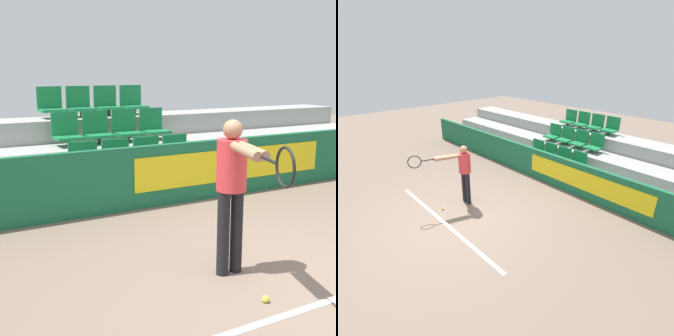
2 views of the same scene
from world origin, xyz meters
TOP-DOWN VIEW (x-y plane):
  - ground_plane at (0.00, 0.00)m, footprint 30.00×30.00m
  - court_baseline at (0.00, -0.32)m, footprint 4.44×0.08m
  - barrier_wall at (0.03, 3.23)m, footprint 12.44×0.14m
  - bleacher_tier_front at (0.00, 3.77)m, footprint 12.04×0.93m
  - bleacher_tier_middle at (0.00, 4.70)m, footprint 12.04×0.93m
  - bleacher_tier_back at (0.00, 5.62)m, footprint 12.04×0.93m
  - stadium_chair_0 at (-0.85, 3.90)m, footprint 0.48×0.44m
  - stadium_chair_1 at (-0.28, 3.90)m, footprint 0.48×0.44m
  - stadium_chair_2 at (0.28, 3.90)m, footprint 0.48×0.44m
  - stadium_chair_3 at (0.85, 3.90)m, footprint 0.48×0.44m
  - stadium_chair_4 at (-0.85, 4.83)m, footprint 0.48×0.44m
  - stadium_chair_5 at (-0.28, 4.83)m, footprint 0.48×0.44m
  - stadium_chair_6 at (0.28, 4.83)m, footprint 0.48×0.44m
  - stadium_chair_7 at (0.85, 4.83)m, footprint 0.48×0.44m
  - stadium_chair_8 at (-0.85, 5.75)m, footprint 0.48×0.44m
  - stadium_chair_9 at (-0.28, 5.75)m, footprint 0.48×0.44m
  - stadium_chair_10 at (0.28, 5.75)m, footprint 0.48×0.44m
  - stadium_chair_11 at (0.85, 5.75)m, footprint 0.48×0.44m
  - tennis_player at (-0.45, 0.57)m, footprint 0.58×1.46m
  - tennis_ball at (-0.52, -0.06)m, footprint 0.07×0.07m

SIDE VIEW (x-z plane):
  - ground_plane at x=0.00m, z-range 0.00..0.00m
  - court_baseline at x=0.00m, z-range 0.00..0.01m
  - tennis_ball at x=-0.52m, z-range 0.00..0.07m
  - bleacher_tier_front at x=0.00m, z-range 0.00..0.41m
  - bleacher_tier_middle at x=0.00m, z-range 0.00..0.81m
  - barrier_wall at x=0.03m, z-range 0.00..0.98m
  - bleacher_tier_back at x=0.00m, z-range 0.00..1.22m
  - stadium_chair_0 at x=-0.85m, z-range 0.35..0.94m
  - stadium_chair_1 at x=-0.28m, z-range 0.35..0.94m
  - stadium_chair_2 at x=0.28m, z-range 0.35..0.94m
  - stadium_chair_3 at x=0.85m, z-range 0.35..0.94m
  - tennis_player at x=-0.45m, z-range 0.19..1.82m
  - stadium_chair_4 at x=-0.85m, z-range 0.76..1.35m
  - stadium_chair_5 at x=-0.28m, z-range 0.76..1.35m
  - stadium_chair_6 at x=0.28m, z-range 0.76..1.35m
  - stadium_chair_7 at x=0.85m, z-range 0.76..1.35m
  - stadium_chair_8 at x=-0.85m, z-range 1.16..1.75m
  - stadium_chair_9 at x=-0.28m, z-range 1.16..1.75m
  - stadium_chair_10 at x=0.28m, z-range 1.16..1.75m
  - stadium_chair_11 at x=0.85m, z-range 1.16..1.75m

